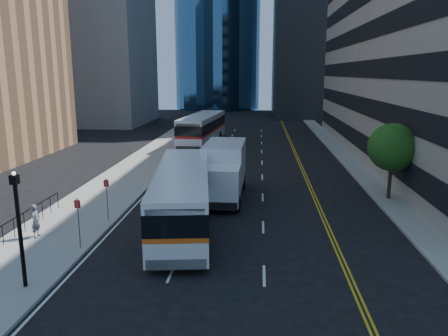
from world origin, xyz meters
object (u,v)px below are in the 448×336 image
bus_rear (203,128)px  box_truck (223,170)px  bus_front (183,195)px  lamp_post (19,225)px  street_tree (392,147)px  pedestrian (36,221)px

bus_rear → box_truck: (4.38, -22.72, 0.01)m
bus_front → box_truck: 6.19m
lamp_post → bus_front: lamp_post is taller
street_tree → bus_rear: street_tree is taller
bus_rear → pedestrian: (-4.60, -31.27, -0.91)m
bus_rear → lamp_post: bearing=-88.3°
box_truck → lamp_post: bearing=-115.0°
street_tree → bus_rear: size_ratio=0.37×
lamp_post → box_truck: bearing=63.7°
street_tree → lamp_post: bearing=-142.1°
lamp_post → bus_rear: (2.40, 36.47, -0.79)m
pedestrian → bus_front: bearing=-69.2°
street_tree → lamp_post: size_ratio=1.12×
bus_front → bus_rear: 28.77m
box_truck → pedestrian: box_truck is taller
street_tree → box_truck: bearing=-178.7°
bus_front → bus_rear: bearing=87.9°
lamp_post → box_truck: 15.35m
box_truck → pedestrian: (-8.98, -8.55, -0.92)m
lamp_post → box_truck: size_ratio=0.59×
lamp_post → box_truck: (6.78, 13.75, -0.78)m
street_tree → lamp_post: street_tree is taller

